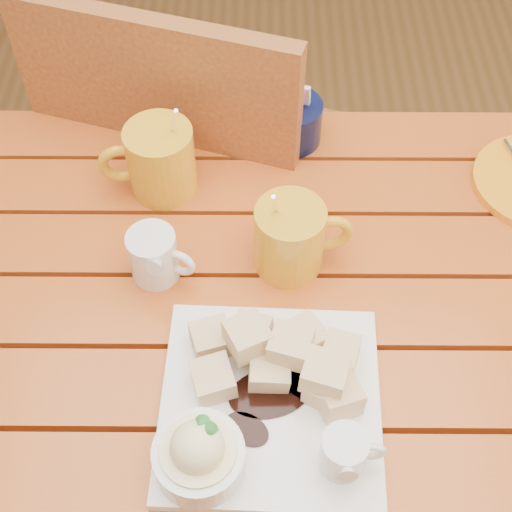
{
  "coord_description": "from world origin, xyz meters",
  "views": [
    {
      "loc": [
        0.0,
        -0.52,
        1.56
      ],
      "look_at": [
        0.0,
        0.04,
        0.82
      ],
      "focal_mm": 50.0,
      "sensor_mm": 36.0,
      "label": 1
    }
  ],
  "objects_px": {
    "coffee_mug_left": "(159,160)",
    "chair_far": "(196,172)",
    "table": "(255,350)",
    "dessert_plate": "(260,406)",
    "coffee_mug_right": "(292,237)"
  },
  "relations": [
    {
      "from": "dessert_plate",
      "to": "coffee_mug_right",
      "type": "relative_size",
      "value": 1.72
    },
    {
      "from": "dessert_plate",
      "to": "coffee_mug_right",
      "type": "height_order",
      "value": "coffee_mug_right"
    },
    {
      "from": "coffee_mug_left",
      "to": "chair_far",
      "type": "bearing_deg",
      "value": 76.64
    },
    {
      "from": "coffee_mug_left",
      "to": "chair_far",
      "type": "xyz_separation_m",
      "value": [
        0.02,
        0.23,
        -0.27
      ]
    },
    {
      "from": "table",
      "to": "chair_far",
      "type": "relative_size",
      "value": 1.24
    },
    {
      "from": "table",
      "to": "coffee_mug_right",
      "type": "distance_m",
      "value": 0.19
    },
    {
      "from": "chair_far",
      "to": "dessert_plate",
      "type": "bearing_deg",
      "value": 118.83
    },
    {
      "from": "dessert_plate",
      "to": "coffee_mug_left",
      "type": "relative_size",
      "value": 1.63
    },
    {
      "from": "dessert_plate",
      "to": "chair_far",
      "type": "bearing_deg",
      "value": 101.59
    },
    {
      "from": "dessert_plate",
      "to": "coffee_mug_left",
      "type": "distance_m",
      "value": 0.41
    },
    {
      "from": "coffee_mug_left",
      "to": "chair_far",
      "type": "distance_m",
      "value": 0.35
    },
    {
      "from": "table",
      "to": "coffee_mug_left",
      "type": "distance_m",
      "value": 0.31
    },
    {
      "from": "table",
      "to": "chair_far",
      "type": "distance_m",
      "value": 0.48
    },
    {
      "from": "table",
      "to": "chair_far",
      "type": "bearing_deg",
      "value": 104.57
    },
    {
      "from": "table",
      "to": "chair_far",
      "type": "height_order",
      "value": "chair_far"
    }
  ]
}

